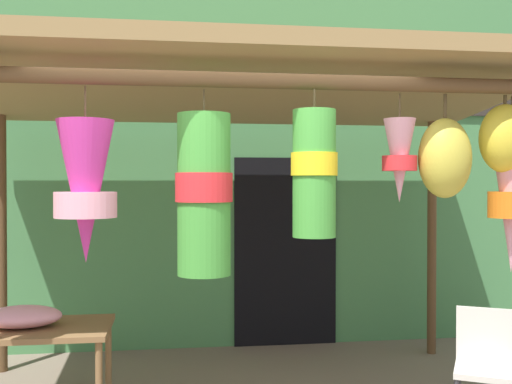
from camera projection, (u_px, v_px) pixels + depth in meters
name	position (u px, v px, depth m)	size (l,w,h in m)	color
shop_facade	(205.00, 149.00, 6.40)	(10.64, 0.29, 4.19)	#47844C
market_stall_canopy	(252.00, 117.00, 4.53)	(4.66, 2.47, 2.68)	brown
display_table	(12.00, 336.00, 4.38)	(1.42, 0.74, 0.67)	brown
flower_heap_on_table	(24.00, 317.00, 4.38)	(0.56, 0.39, 0.16)	pink
folding_chair	(486.00, 359.00, 4.17)	(0.55, 0.55, 0.84)	beige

